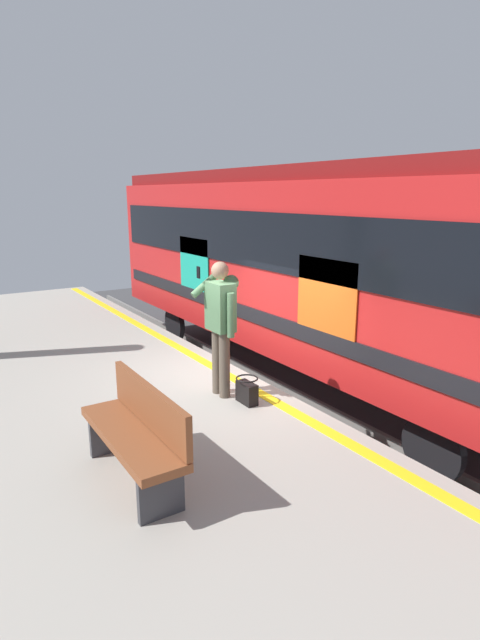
{
  "coord_description": "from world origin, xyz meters",
  "views": [
    {
      "loc": [
        -5.81,
        3.9,
        3.57
      ],
      "look_at": [
        -0.24,
        0.3,
        1.9
      ],
      "focal_mm": 28.27,
      "sensor_mm": 36.0,
      "label": 1
    }
  ],
  "objects_px": {
    "passenger": "(221,318)",
    "bench": "(137,430)",
    "train_carriage": "(316,257)",
    "handbag": "(247,391)"
  },
  "relations": [
    {
      "from": "passenger",
      "to": "handbag",
      "type": "height_order",
      "value": "passenger"
    },
    {
      "from": "passenger",
      "to": "handbag",
      "type": "bearing_deg",
      "value": -163.26
    },
    {
      "from": "train_carriage",
      "to": "passenger",
      "type": "bearing_deg",
      "value": 118.49
    },
    {
      "from": "handbag",
      "to": "bench",
      "type": "distance_m",
      "value": 2.05
    },
    {
      "from": "train_carriage",
      "to": "handbag",
      "type": "bearing_deg",
      "value": 125.4
    },
    {
      "from": "handbag",
      "to": "passenger",
      "type": "bearing_deg",
      "value": 16.74
    },
    {
      "from": "passenger",
      "to": "bench",
      "type": "distance_m",
      "value": 2.21
    },
    {
      "from": "passenger",
      "to": "bench",
      "type": "height_order",
      "value": "passenger"
    },
    {
      "from": "passenger",
      "to": "train_carriage",
      "type": "bearing_deg",
      "value": -61.51
    },
    {
      "from": "bench",
      "to": "train_carriage",
      "type": "bearing_deg",
      "value": -57.73
    }
  ]
}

